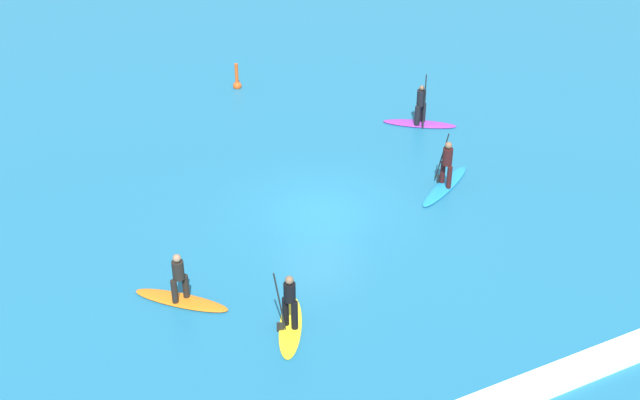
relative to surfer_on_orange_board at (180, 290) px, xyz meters
name	(u,v)px	position (x,y,z in m)	size (l,w,h in m)	color
ground_plane	(320,213)	(5.73, 2.51, -0.42)	(120.00, 120.00, 0.00)	#1E6B93
surfer_on_orange_board	(180,290)	(0.00, 0.00, 0.00)	(2.53, 2.52, 1.66)	orange
surfer_on_yellow_board	(290,313)	(2.32, -2.47, 0.11)	(1.81, 2.65, 2.01)	yellow
surfer_on_purple_board	(420,114)	(12.27, 6.63, 0.06)	(2.78, 2.28, 2.37)	purple
surfer_on_blue_board	(446,176)	(10.43, 2.04, 0.04)	(3.12, 2.18, 2.04)	#1E8CD1
marker_buoy	(237,83)	(7.04, 13.26, -0.17)	(0.38, 0.38, 1.22)	#E55119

